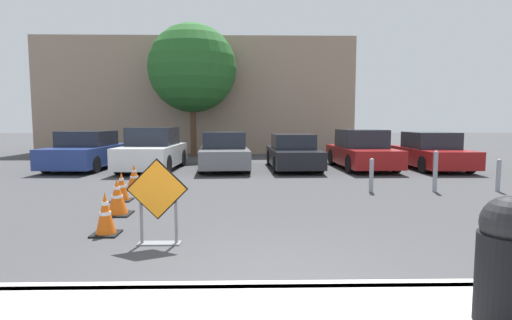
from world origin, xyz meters
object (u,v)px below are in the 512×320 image
(traffic_cone_fourth, at_px, (134,177))
(parked_car_fourth, at_px, (293,153))
(traffic_cone_second, at_px, (117,197))
(parked_car_second, at_px, (153,151))
(parked_car_nearest, at_px, (87,151))
(road_closed_sign, at_px, (158,198))
(bollard_third, at_px, (499,174))
(traffic_cone_nearest, at_px, (105,214))
(trash_bin, at_px, (508,260))
(bollard_nearest, at_px, (371,174))
(parked_car_third, at_px, (224,152))
(parked_car_fifth, at_px, (361,151))
(bollard_second, at_px, (435,170))
(traffic_cone_third, at_px, (122,187))
(parked_car_sixth, at_px, (431,152))

(traffic_cone_fourth, bearing_deg, parked_car_fourth, 43.53)
(traffic_cone_second, height_order, parked_car_second, parked_car_second)
(traffic_cone_fourth, xyz_separation_m, parked_car_nearest, (-3.15, 4.81, 0.34))
(road_closed_sign, relative_size, bollard_third, 1.50)
(traffic_cone_second, height_order, bollard_third, bollard_third)
(traffic_cone_fourth, bearing_deg, traffic_cone_nearest, -80.13)
(parked_car_fourth, xyz_separation_m, trash_bin, (0.41, -12.07, 0.07))
(traffic_cone_nearest, height_order, bollard_nearest, bollard_nearest)
(parked_car_nearest, distance_m, parked_car_third, 5.30)
(parked_car_second, bearing_deg, parked_car_fourth, -175.66)
(traffic_cone_fourth, height_order, bollard_nearest, bollard_nearest)
(parked_car_nearest, bearing_deg, parked_car_fourth, -179.17)
(parked_car_fifth, bearing_deg, road_closed_sign, 57.20)
(traffic_cone_nearest, distance_m, bollard_second, 8.11)
(road_closed_sign, height_order, parked_car_nearest, parked_car_nearest)
(road_closed_sign, distance_m, traffic_cone_nearest, 1.18)
(traffic_cone_fourth, height_order, parked_car_nearest, parked_car_nearest)
(parked_car_fifth, bearing_deg, traffic_cone_third, 38.34)
(traffic_cone_nearest, bearing_deg, parked_car_nearest, 113.16)
(traffic_cone_second, distance_m, parked_car_third, 7.70)
(road_closed_sign, distance_m, parked_car_second, 9.46)
(parked_car_nearest, distance_m, parked_car_fifth, 10.59)
(parked_car_fifth, relative_size, trash_bin, 4.01)
(traffic_cone_second, bearing_deg, traffic_cone_nearest, -79.56)
(parked_car_second, bearing_deg, bollard_nearest, 146.27)
(trash_bin, bearing_deg, parked_car_third, 104.19)
(parked_car_nearest, bearing_deg, trash_bin, 126.78)
(parked_car_sixth, height_order, trash_bin, parked_car_sixth)
(parked_car_fourth, bearing_deg, road_closed_sign, 69.98)
(traffic_cone_third, bearing_deg, bollard_third, 6.14)
(bollard_third, bearing_deg, parked_car_sixth, 84.18)
(traffic_cone_third, xyz_separation_m, trash_bin, (5.06, -5.99, 0.36))
(traffic_cone_third, distance_m, parked_car_nearest, 7.15)
(traffic_cone_third, bearing_deg, parked_car_second, 96.27)
(trash_bin, bearing_deg, road_closed_sign, 142.71)
(road_closed_sign, relative_size, bollard_nearest, 1.47)
(road_closed_sign, height_order, parked_car_fourth, parked_car_fourth)
(parked_car_third, relative_size, bollard_third, 5.18)
(traffic_cone_second, relative_size, bollard_third, 0.84)
(parked_car_fifth, bearing_deg, bollard_nearest, 75.24)
(traffic_cone_nearest, xyz_separation_m, trash_bin, (4.46, -3.21, 0.35))
(road_closed_sign, bearing_deg, traffic_cone_third, 115.35)
(bollard_second, height_order, bollard_third, bollard_second)
(traffic_cone_nearest, height_order, parked_car_second, parked_car_second)
(parked_car_fifth, xyz_separation_m, bollard_third, (2.14, -5.10, -0.23))
(parked_car_third, bearing_deg, bollard_third, 141.58)
(parked_car_third, bearing_deg, parked_car_nearest, -6.38)
(parked_car_nearest, xyz_separation_m, parked_car_fifth, (10.59, -0.22, 0.02))
(parked_car_fifth, bearing_deg, parked_car_fourth, -0.96)
(road_closed_sign, distance_m, parked_car_fifth, 11.04)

